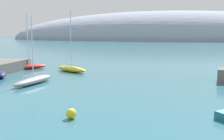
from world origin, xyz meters
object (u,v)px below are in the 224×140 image
at_px(sailboat_grey_near_shore, 33,80).
at_px(sailboat_red_end_of_line, 29,66).
at_px(mooring_buoy_yellow, 71,114).
at_px(sailboat_yellow_mid_mooring, 71,69).

relative_size(sailboat_grey_near_shore, sailboat_red_end_of_line, 0.89).
bearing_deg(sailboat_red_end_of_line, mooring_buoy_yellow, -100.16).
bearing_deg(sailboat_grey_near_shore, mooring_buoy_yellow, -134.33).
distance_m(sailboat_grey_near_shore, sailboat_red_end_of_line, 16.04).
relative_size(sailboat_grey_near_shore, sailboat_yellow_mid_mooring, 0.86).
xyz_separation_m(sailboat_red_end_of_line, mooring_buoy_yellow, (18.61, -27.45, -0.12)).
distance_m(sailboat_grey_near_shore, sailboat_yellow_mid_mooring, 12.08).
relative_size(sailboat_grey_near_shore, mooring_buoy_yellow, 10.51).
height_order(sailboat_red_end_of_line, mooring_buoy_yellow, sailboat_red_end_of_line).
bearing_deg(sailboat_grey_near_shore, sailboat_yellow_mid_mooring, 3.45).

